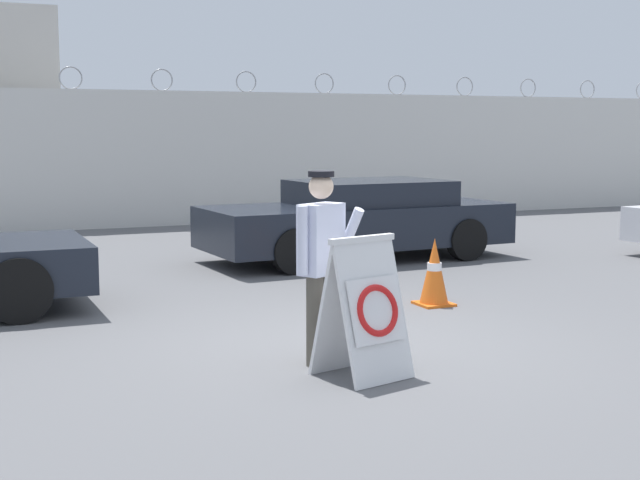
{
  "coord_description": "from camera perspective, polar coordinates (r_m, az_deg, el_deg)",
  "views": [
    {
      "loc": [
        -3.51,
        -7.47,
        2.05
      ],
      "look_at": [
        0.21,
        1.16,
        0.87
      ],
      "focal_mm": 50.0,
      "sensor_mm": 36.0,
      "label": 1
    }
  ],
  "objects": [
    {
      "name": "ground_plane",
      "position": [
        8.5,
        1.78,
        -6.8
      ],
      "size": [
        90.0,
        90.0,
        0.0
      ],
      "primitive_type": "plane",
      "color": "#5B5B5E"
    },
    {
      "name": "perimeter_wall",
      "position": [
        18.96,
        -12.72,
        5.09
      ],
      "size": [
        36.0,
        0.3,
        3.29
      ],
      "color": "silver",
      "rests_on": "ground_plane"
    },
    {
      "name": "barricade_sign",
      "position": [
        7.34,
        2.89,
        -4.34
      ],
      "size": [
        0.77,
        0.78,
        1.18
      ],
      "rotation": [
        0.0,
        0.0,
        0.26
      ],
      "color": "white",
      "rests_on": "ground_plane"
    },
    {
      "name": "security_guard",
      "position": [
        7.69,
        0.1,
        -1.19
      ],
      "size": [
        0.66,
        0.4,
        1.69
      ],
      "rotation": [
        0.0,
        0.0,
        0.51
      ],
      "color": "#514C42",
      "rests_on": "ground_plane"
    },
    {
      "name": "traffic_cone_near",
      "position": [
        10.44,
        7.33,
        -2.04
      ],
      "size": [
        0.39,
        0.39,
        0.79
      ],
      "color": "orange",
      "rests_on": "ground_plane"
    },
    {
      "name": "parked_car_rear_sedan",
      "position": [
        14.0,
        2.47,
        1.35
      ],
      "size": [
        4.89,
        2.18,
        1.24
      ],
      "rotation": [
        0.0,
        0.0,
        3.2
      ],
      "color": "black",
      "rests_on": "ground_plane"
    }
  ]
}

